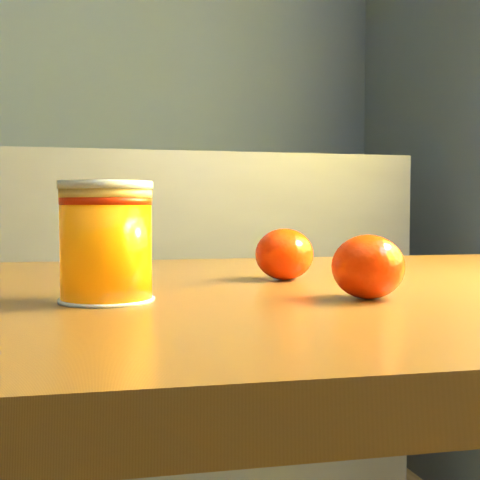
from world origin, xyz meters
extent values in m
cube|color=brown|center=(0.95, 0.31, 0.69)|extent=(0.98, 0.72, 0.04)
cylinder|color=orange|center=(0.78, 0.25, 0.75)|extent=(0.07, 0.07, 0.08)
cylinder|color=#EEC161|center=(0.78, 0.25, 0.79)|extent=(0.07, 0.07, 0.01)
cylinder|color=silver|center=(0.78, 0.25, 0.80)|extent=(0.07, 0.07, 0.00)
ellipsoid|color=#FF3205|center=(0.99, 0.21, 0.73)|extent=(0.07, 0.07, 0.05)
ellipsoid|color=#FF3205|center=(0.97, 0.35, 0.73)|extent=(0.06, 0.06, 0.05)
camera|label=1|loc=(0.74, -0.29, 0.78)|focal=50.00mm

